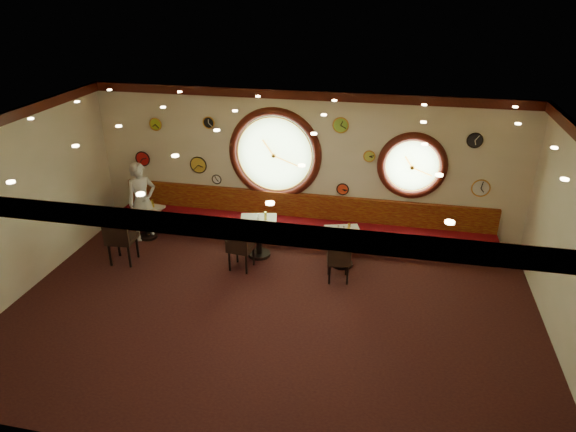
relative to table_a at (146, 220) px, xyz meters
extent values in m
cube|color=black|center=(3.29, -2.21, -0.43)|extent=(9.00, 6.00, 0.00)
cube|color=#B69033|center=(3.29, -2.21, 2.77)|extent=(9.00, 6.00, 0.02)
cube|color=beige|center=(3.29, 0.79, 1.17)|extent=(9.00, 0.02, 3.20)
cube|color=beige|center=(3.29, -5.21, 1.17)|extent=(9.00, 0.02, 3.20)
cube|color=beige|center=(-1.21, -2.21, 1.17)|extent=(0.02, 6.00, 3.20)
cube|color=#370F0A|center=(3.29, 0.74, 2.68)|extent=(9.00, 0.10, 0.18)
cube|color=#370F0A|center=(3.29, -5.16, 2.68)|extent=(9.00, 0.10, 0.18)
cube|color=black|center=(3.29, 0.51, -0.33)|extent=(8.00, 0.55, 0.20)
cube|color=#58070F|center=(3.29, 0.51, -0.08)|extent=(8.00, 0.55, 0.30)
cube|color=#5F0807|center=(3.29, 0.73, 0.32)|extent=(8.00, 0.10, 0.55)
cylinder|color=#A1D27E|center=(2.69, 0.78, 1.42)|extent=(1.66, 0.02, 1.66)
torus|color=#370F0A|center=(2.69, 0.77, 1.42)|extent=(1.98, 0.18, 1.98)
torus|color=gold|center=(2.69, 0.74, 1.42)|extent=(1.61, 0.03, 1.61)
cylinder|color=#A1D27E|center=(5.49, 0.78, 1.37)|extent=(1.10, 0.02, 1.10)
torus|color=#370F0A|center=(5.49, 0.77, 1.37)|extent=(1.38, 0.18, 1.38)
torus|color=gold|center=(5.49, 0.74, 1.37)|extent=(1.09, 0.03, 1.09)
cylinder|color=red|center=(4.14, 0.75, 0.77)|extent=(0.24, 0.03, 0.24)
cylinder|color=#81B739|center=(4.04, 0.75, 2.12)|extent=(0.30, 0.03, 0.30)
cylinder|color=black|center=(6.59, 0.75, 1.97)|extent=(0.28, 0.03, 0.28)
cylinder|color=silver|center=(6.84, 0.75, 1.02)|extent=(0.34, 0.03, 0.34)
cylinder|color=#A5C427|center=(0.09, 0.75, 1.92)|extent=(0.26, 0.03, 0.26)
cylinder|color=red|center=(-0.31, 0.75, 1.12)|extent=(0.32, 0.03, 0.32)
cylinder|color=gold|center=(0.99, 0.75, 1.07)|extent=(0.36, 0.03, 0.36)
cylinder|color=white|center=(1.39, 0.75, 0.77)|extent=(0.20, 0.03, 0.20)
cylinder|color=#C5CB43|center=(4.64, 0.75, 1.52)|extent=(0.22, 0.03, 0.22)
cylinder|color=black|center=(1.29, 0.75, 2.02)|extent=(0.24, 0.03, 0.24)
cylinder|color=black|center=(0.00, 0.00, -0.41)|extent=(0.39, 0.39, 0.05)
cylinder|color=black|center=(0.00, 0.00, -0.09)|extent=(0.11, 0.11, 0.62)
cube|color=silver|center=(0.00, 0.00, 0.23)|extent=(0.71, 0.71, 0.04)
cylinder|color=black|center=(2.59, -0.27, -0.40)|extent=(0.45, 0.45, 0.06)
cylinder|color=black|center=(2.59, -0.27, -0.04)|extent=(0.12, 0.12, 0.72)
cube|color=silver|center=(2.59, -0.27, 0.33)|extent=(0.86, 0.86, 0.05)
cylinder|color=black|center=(4.30, -0.30, -0.40)|extent=(0.42, 0.42, 0.06)
cylinder|color=black|center=(4.30, -0.30, -0.07)|extent=(0.11, 0.11, 0.67)
cube|color=silver|center=(4.30, -0.30, 0.28)|extent=(0.84, 0.84, 0.05)
cube|color=black|center=(0.01, -1.07, 0.08)|extent=(0.55, 0.55, 0.09)
cube|color=black|center=(0.03, -1.29, 0.45)|extent=(0.51, 0.11, 0.67)
cube|color=black|center=(2.39, -0.82, 0.02)|extent=(0.51, 0.51, 0.08)
cube|color=black|center=(2.36, -1.02, 0.35)|extent=(0.46, 0.12, 0.59)
cube|color=black|center=(4.28, -0.85, -0.01)|extent=(0.49, 0.49, 0.07)
cube|color=black|center=(4.31, -1.03, 0.30)|extent=(0.43, 0.13, 0.55)
cylinder|color=#B8B9BD|center=(-0.05, 0.09, 0.31)|extent=(0.04, 0.04, 0.11)
cylinder|color=silver|center=(2.56, -0.17, 0.41)|extent=(0.04, 0.04, 0.11)
cylinder|color=silver|center=(4.19, -0.22, 0.35)|extent=(0.03, 0.03, 0.09)
cylinder|color=silver|center=(0.01, 0.01, 0.30)|extent=(0.03, 0.03, 0.09)
cylinder|color=silver|center=(2.59, -0.28, 0.40)|extent=(0.03, 0.03, 0.09)
cylinder|color=silver|center=(4.30, -0.28, 0.36)|extent=(0.04, 0.04, 0.10)
cylinder|color=gold|center=(0.13, 0.12, 0.34)|extent=(0.05, 0.05, 0.17)
cylinder|color=gold|center=(2.72, -0.20, 0.45)|extent=(0.05, 0.05, 0.17)
cylinder|color=gold|center=(4.40, -0.26, 0.39)|extent=(0.05, 0.05, 0.17)
imported|color=silver|center=(-0.03, -0.01, 0.43)|extent=(0.73, 0.74, 1.72)
camera|label=1|loc=(5.09, -9.16, 4.77)|focal=32.00mm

